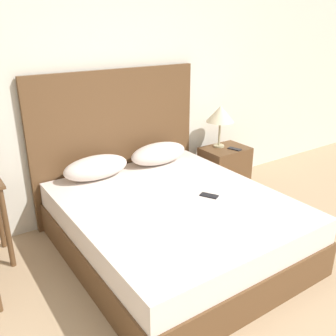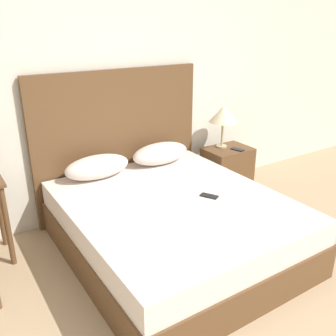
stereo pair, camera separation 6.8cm
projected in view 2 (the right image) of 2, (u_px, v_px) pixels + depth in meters
name	position (u px, v px, depth m)	size (l,w,h in m)	color
wall_back	(120.00, 80.00, 3.68)	(10.00, 0.06, 2.70)	silver
bed	(174.00, 226.00, 3.21)	(1.70, 1.96, 0.51)	brown
headboard	(120.00, 143.00, 3.81)	(1.79, 0.05, 1.47)	brown
pillow_left	(97.00, 167.00, 3.51)	(0.63, 0.30, 0.22)	silver
pillow_right	(160.00, 153.00, 3.86)	(0.63, 0.30, 0.22)	silver
phone_on_bed	(209.00, 196.00, 3.16)	(0.13, 0.17, 0.01)	black
nightstand	(227.00, 170.00, 4.37)	(0.52, 0.39, 0.53)	brown
table_lamp	(223.00, 115.00, 4.18)	(0.32, 0.32, 0.48)	tan
phone_on_nightstand	(237.00, 149.00, 4.22)	(0.11, 0.16, 0.01)	black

